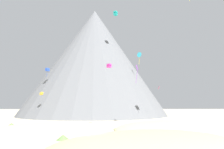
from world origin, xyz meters
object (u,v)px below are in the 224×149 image
Objects in this scene: kite_magenta_low at (109,66)px; rock_massif at (95,64)px; kite_violet_mid at (137,70)px; kite_teal_high at (116,13)px; bush_near_left at (11,125)px; kite_cyan_mid at (139,55)px; bush_scatter_east at (174,133)px; kite_gold_low at (41,94)px; bush_mid_center at (118,128)px; kite_blue_mid at (47,70)px; kite_rainbow_low at (159,88)px; bush_low_patch at (63,137)px; bush_near_right at (188,126)px; bush_far_right at (199,142)px.

rock_massif is at bearing 49.37° from kite_magenta_low.
kite_teal_high reaches higher than kite_violet_mid.
bush_near_left is 0.43× the size of kite_cyan_mid.
kite_magenta_low is (-12.69, -31.93, -10.50)m from kite_cyan_mid.
bush_scatter_east is 0.82× the size of kite_gold_low.
bush_mid_center is at bearing 79.15° from kite_gold_low.
kite_blue_mid reaches higher than bush_scatter_east.
kite_cyan_mid is (2.42, 45.41, 24.17)m from bush_scatter_east.
kite_blue_mid is at bearing -60.36° from kite_rainbow_low.
kite_teal_high is 0.38× the size of kite_cyan_mid.
kite_gold_low is at bearing 111.07° from bush_low_patch.
kite_rainbow_low is 19.41m from kite_cyan_mid.
bush_near_right is 1.48× the size of bush_low_patch.
bush_near_right is 26.93m from bush_low_patch.
kite_gold_low is at bearing 131.54° from kite_blue_mid.
kite_cyan_mid reaches higher than bush_scatter_east.
bush_near_left reaches higher than bush_mid_center.
kite_cyan_mid reaches higher than kite_blue_mid.
bush_mid_center is 19.12m from kite_violet_mid.
bush_low_patch is 53.38m from kite_blue_mid.
bush_low_patch is 44.89m from kite_rainbow_low.
bush_mid_center is 36.78m from kite_gold_low.
kite_rainbow_low is at bearing 89.34° from bush_near_right.
rock_massif is (-16.03, 62.32, 23.58)m from bush_scatter_east.
bush_mid_center is at bearing -50.36° from kite_teal_high.
kite_gold_low is 39.49m from kite_cyan_mid.
bush_scatter_east is at bearing 80.72° from kite_gold_low.
kite_teal_high is at bearing 36.81° from kite_magenta_low.
kite_violet_mid is at bearing 12.35° from bush_near_left.
bush_scatter_east is (17.01, 4.39, -0.13)m from bush_low_patch.
kite_rainbow_low is (6.36, 32.62, 10.11)m from bush_scatter_east.
kite_rainbow_low is 0.89× the size of kite_gold_low.
kite_magenta_low is (-16.63, -19.14, 3.56)m from kite_rainbow_low.
kite_rainbow_low is 25.60m from kite_magenta_low.
kite_magenta_low is (21.84, -21.36, 5.45)m from kite_gold_low.
bush_scatter_east is 0.31× the size of kite_blue_mid.
kite_violet_mid is at bearing 97.90° from bush_scatter_east.
bush_low_patch is 58.60m from kite_cyan_mid.
bush_low_patch is at bearing -165.54° from bush_scatter_east.
bush_far_right is 0.81× the size of kite_gold_low.
kite_gold_low is (-0.19, 21.41, 8.04)m from bush_near_left.
bush_scatter_east is 0.84× the size of kite_magenta_low.
kite_magenta_low is (-7.53, -6.33, -0.06)m from kite_violet_mid.
kite_violet_mid is at bearing 178.02° from kite_blue_mid.
kite_violet_mid is 3.97× the size of kite_gold_low.
kite_gold_low is (-38.21, 25.39, 7.97)m from bush_near_right.
rock_massif is 46.58× the size of kite_teal_high.
rock_massif is at bearing 104.42° from bush_scatter_east.
kite_violet_mid is 16.12m from kite_rainbow_low.
kite_teal_high is (-13.47, 11.84, 30.84)m from kite_rainbow_low.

